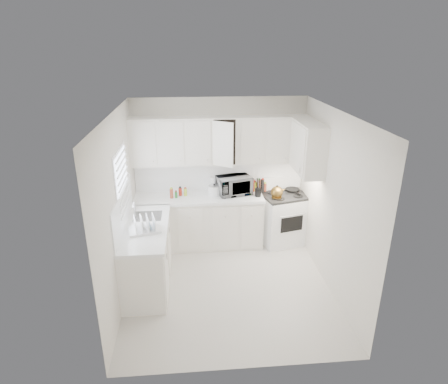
{
  "coord_description": "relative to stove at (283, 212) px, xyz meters",
  "views": [
    {
      "loc": [
        -0.5,
        -4.87,
        3.45
      ],
      "look_at": [
        0.0,
        0.7,
        1.25
      ],
      "focal_mm": 30.69,
      "sensor_mm": 36.0,
      "label": 1
    }
  ],
  "objects": [
    {
      "name": "countertop_left",
      "position": [
        -2.32,
        -1.1,
        0.33
      ],
      "size": [
        0.64,
        1.62,
        0.05
      ],
      "primitive_type": "cube",
      "color": "white",
      "rests_on": "lower_cabinets_left"
    },
    {
      "name": "microwave",
      "position": [
        -0.9,
        0.07,
        0.55
      ],
      "size": [
        0.64,
        0.46,
        0.39
      ],
      "primitive_type": "imported",
      "rotation": [
        0.0,
        0.0,
        0.27
      ],
      "color": "gray",
      "rests_on": "countertop_back"
    },
    {
      "name": "upper_cabinets_right",
      "position": [
        0.2,
        -0.48,
        0.91
      ],
      "size": [
        0.33,
        0.9,
        0.8
      ],
      "primitive_type": null,
      "color": "silver",
      "rests_on": "wall_right"
    },
    {
      "name": "dish_rack",
      "position": [
        -2.32,
        -1.24,
        0.48
      ],
      "size": [
        0.5,
        0.42,
        0.24
      ],
      "primitive_type": null,
      "rotation": [
        0.0,
        0.0,
        0.23
      ],
      "color": "white",
      "rests_on": "countertop_left"
    },
    {
      "name": "spice_left_3",
      "position": [
        -1.76,
        0.03,
        0.42
      ],
      "size": [
        0.06,
        0.06,
        0.13
      ],
      "primitive_type": "cylinder",
      "color": "#AEC72F",
      "rests_on": "countertop_back"
    },
    {
      "name": "wall_front",
      "position": [
        -1.13,
        -2.9,
        0.71
      ],
      "size": [
        3.0,
        0.0,
        3.0
      ],
      "primitive_type": "plane",
      "rotation": [
        -1.57,
        0.0,
        0.0
      ],
      "color": "silver",
      "rests_on": "ground"
    },
    {
      "name": "window_blinds",
      "position": [
        -2.61,
        -0.95,
        0.96
      ],
      "size": [
        0.06,
        0.96,
        1.06
      ],
      "primitive_type": null,
      "color": "white",
      "rests_on": "wall_left"
    },
    {
      "name": "paper_towel",
      "position": [
        -1.24,
        0.2,
        0.49
      ],
      "size": [
        0.12,
        0.12,
        0.27
      ],
      "primitive_type": "cylinder",
      "color": "white",
      "rests_on": "countertop_back"
    },
    {
      "name": "sink",
      "position": [
        -2.32,
        -0.75,
        0.48
      ],
      "size": [
        0.42,
        0.38,
        0.3
      ],
      "primitive_type": null,
      "color": "gray",
      "rests_on": "countertop_left"
    },
    {
      "name": "sauce_right_2",
      "position": [
        -0.44,
        0.16,
        0.45
      ],
      "size": [
        0.06,
        0.06,
        0.19
      ],
      "primitive_type": "cylinder",
      "color": "#542618",
      "rests_on": "countertop_back"
    },
    {
      "name": "sauce_right_3",
      "position": [
        -0.39,
        0.1,
        0.45
      ],
      "size": [
        0.06,
        0.06,
        0.19
      ],
      "primitive_type": "cylinder",
      "color": "black",
      "rests_on": "countertop_back"
    },
    {
      "name": "countertop_back",
      "position": [
        -1.52,
        -0.01,
        0.33
      ],
      "size": [
        2.24,
        0.64,
        0.05
      ],
      "primitive_type": "cube",
      "color": "white",
      "rests_on": "lower_cabinets_back"
    },
    {
      "name": "backsplash_left",
      "position": [
        -2.62,
        -1.1,
        0.63
      ],
      "size": [
        0.02,
        1.6,
        0.55
      ],
      "primitive_type": "cube",
      "color": "white",
      "rests_on": "wall_left"
    },
    {
      "name": "sauce_right_4",
      "position": [
        -0.33,
        0.16,
        0.45
      ],
      "size": [
        0.06,
        0.06,
        0.19
      ],
      "primitive_type": "cylinder",
      "color": "#973E29",
      "rests_on": "countertop_back"
    },
    {
      "name": "wall_back",
      "position": [
        -1.13,
        0.3,
        0.71
      ],
      "size": [
        3.0,
        0.0,
        3.0
      ],
      "primitive_type": "plane",
      "rotation": [
        1.57,
        0.0,
        0.0
      ],
      "color": "silver",
      "rests_on": "ground"
    },
    {
      "name": "backsplash_back",
      "position": [
        -1.13,
        0.29,
        0.63
      ],
      "size": [
        2.98,
        0.02,
        0.55
      ],
      "primitive_type": "cube",
      "color": "white",
      "rests_on": "wall_back"
    },
    {
      "name": "rice_cooker",
      "position": [
        -1.25,
        0.02,
        0.46
      ],
      "size": [
        0.22,
        0.22,
        0.21
      ],
      "primitive_type": null,
      "rotation": [
        0.0,
        0.0,
        0.05
      ],
      "color": "white",
      "rests_on": "countertop_back"
    },
    {
      "name": "spice_left_2",
      "position": [
        -1.83,
        0.12,
        0.42
      ],
      "size": [
        0.06,
        0.06,
        0.13
      ],
      "primitive_type": "cylinder",
      "color": "#B12517",
      "rests_on": "countertop_back"
    },
    {
      "name": "wall_right",
      "position": [
        0.37,
        -1.3,
        0.71
      ],
      "size": [
        0.0,
        3.2,
        3.2
      ],
      "primitive_type": "plane",
      "rotation": [
        1.57,
        0.0,
        -1.57
      ],
      "color": "silver",
      "rests_on": "ground"
    },
    {
      "name": "upper_cabinets_back",
      "position": [
        -1.13,
        0.14,
        0.91
      ],
      "size": [
        3.0,
        0.33,
        0.8
      ],
      "primitive_type": null,
      "color": "silver",
      "rests_on": "wall_back"
    },
    {
      "name": "spice_left_1",
      "position": [
        -1.91,
        0.03,
        0.42
      ],
      "size": [
        0.06,
        0.06,
        0.13
      ],
      "primitive_type": "cylinder",
      "color": "#206224",
      "rests_on": "countertop_back"
    },
    {
      "name": "stove",
      "position": [
        0.0,
        0.0,
        0.0
      ],
      "size": [
        0.9,
        0.8,
        1.19
      ],
      "primitive_type": null,
      "rotation": [
        0.0,
        0.0,
        0.24
      ],
      "color": "white",
      "rests_on": "floor"
    },
    {
      "name": "sauce_right_0",
      "position": [
        -0.55,
        0.16,
        0.45
      ],
      "size": [
        0.06,
        0.06,
        0.19
      ],
      "primitive_type": "cylinder",
      "color": "#B12517",
      "rests_on": "countertop_back"
    },
    {
      "name": "spice_left_0",
      "position": [
        -1.98,
        0.12,
        0.42
      ],
      "size": [
        0.06,
        0.06,
        0.13
      ],
      "primitive_type": "cylinder",
      "color": "#973E29",
      "rests_on": "countertop_back"
    },
    {
      "name": "frying_pan",
      "position": [
        0.18,
        0.16,
        0.37
      ],
      "size": [
        0.35,
        0.48,
        0.04
      ],
      "primitive_type": null,
      "rotation": [
        0.0,
        0.0,
        0.25
      ],
      "color": "black",
      "rests_on": "stove"
    },
    {
      "name": "floor",
      "position": [
        -1.13,
        -1.3,
        -0.59
      ],
      "size": [
        3.2,
        3.2,
        0.0
      ],
      "primitive_type": "plane",
      "color": "beige",
      "rests_on": "ground"
    },
    {
      "name": "tea_kettle",
      "position": [
        -0.18,
        -0.16,
        0.46
      ],
      "size": [
        0.29,
        0.26,
        0.24
      ],
      "primitive_type": null,
      "rotation": [
        0.0,
        0.0,
        -0.16
      ],
      "color": "olive",
      "rests_on": "stove"
    },
    {
      "name": "utensil_crock",
      "position": [
        -0.5,
        -0.09,
        0.53
      ],
      "size": [
        0.14,
        0.14,
        0.35
      ],
      "primitive_type": null,
      "rotation": [
        0.0,
        0.0,
        -0.22
      ],
      "color": "black",
      "rests_on": "countertop_back"
    },
    {
      "name": "sauce_right_1",
      "position": [
        -0.5,
        0.1,
        0.45
      ],
      "size": [
        0.06,
        0.06,
        0.19
      ],
      "primitive_type": "cylinder",
      "color": "#AEC72F",
      "rests_on": "countertop_back"
    },
    {
      "name": "wall_left",
      "position": [
        -2.63,
        -1.3,
        0.71
      ],
      "size": [
        0.0,
        3.2,
        3.2
      ],
      "primitive_type": "plane",
      "rotation": [
        1.57,
        0.0,
        1.57
      ],
      "color": "silver",
      "rests_on": "ground"
    },
    {
      "name": "ceiling",
      "position": [
        -1.13,
        -1.3,
        2.01
      ],
      "size": [
        3.2,
        3.2,
        0.0
      ],
      "primitive_type": "plane",
      "rotation": [
        3.14,
        0.0,
        0.0
      ],
      "color": "white",
      "rests_on": "ground"
    },
    {
      "name": "lower_cabinets_back",
      "position": [
        -1.52,
        0.0,
        -0.14
      ],
      "size": [
        2.22,
        0.6,
        0.9
      ],
      "primitive_type": null,
      "color": "silver",
      "rests_on": "floor"
    },
    {
      "name": "lower_cabinets_left",
      "position": [
        -2.33,
        -1.1,
        -0.14
      ],
      "size": [
        0.6,
        1.6,
        0.9
      ],
      "primitive_type": null,
      "color": "silver",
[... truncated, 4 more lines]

